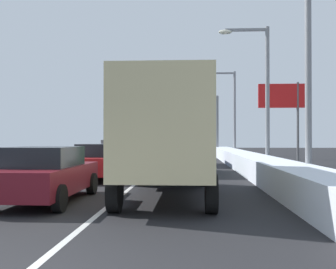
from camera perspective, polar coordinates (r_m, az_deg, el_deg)
The scene contains 15 objects.
ground_plane at distance 19.51m, azimuth -3.01°, elevation -5.70°, with size 120.00×120.00×0.00m, color black.
lane_stripe_between_right_lane_and_center_lane at distance 23.19m, azimuth -2.02°, elevation -4.89°, with size 0.14×40.77×0.01m, color silver.
snow_bank_right_shoulder at distance 23.29m, azimuth 11.11°, elevation -3.77°, with size 1.59×40.77×0.89m, color silver.
snow_bank_left_shoulder at distance 24.23m, azimuth -14.64°, elevation -3.87°, with size 1.84×40.77×0.69m, color silver.
box_truck_right_lane_nearest at distance 11.70m, azimuth 0.05°, elevation 0.23°, with size 2.53×7.20×3.36m.
suv_green_right_lane_second at distance 20.10m, azimuth 1.60°, elevation -2.65°, with size 2.16×4.90×1.67m.
suv_navy_right_lane_third at distance 26.23m, azimuth 2.53°, elevation -2.18°, with size 2.16×4.90×1.67m.
sedan_maroon_center_lane_nearest at distance 11.46m, azimuth -17.07°, elevation -5.41°, with size 2.00×4.50×1.51m.
sedan_red_center_lane_second at distance 17.35m, azimuth -9.49°, elevation -3.79°, with size 2.00×4.50×1.51m.
suv_gray_center_lane_third at distance 23.30m, azimuth -5.89°, elevation -2.37°, with size 2.16×4.90×1.67m.
traffic_light_gantry at distance 41.64m, azimuth 3.83°, elevation 3.18°, with size 7.54×0.47×6.20m.
street_lamp_right_near at distance 14.72m, azimuth 18.08°, elevation 13.98°, with size 2.66×0.36×9.20m.
street_lamp_right_mid at distance 21.68m, azimuth 13.00°, elevation 7.01°, with size 2.66×0.36×7.63m.
street_lamp_right_far at distance 36.30m, azimuth 8.89°, elevation 4.05°, with size 2.66×0.36×7.78m.
roadside_sign_right at distance 27.74m, azimuth 16.01°, elevation 4.14°, with size 3.20×0.16×5.50m.
Camera 1 is at (2.09, -4.50, 1.72)m, focal length 42.74 mm.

